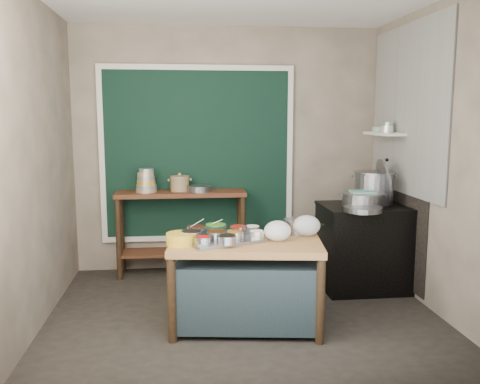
{
  "coord_description": "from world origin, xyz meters",
  "views": [
    {
      "loc": [
        -0.54,
        -4.4,
        1.78
      ],
      "look_at": [
        0.0,
        0.25,
        1.08
      ],
      "focal_mm": 38.0,
      "sensor_mm": 36.0,
      "label": 1
    }
  ],
  "objects": [
    {
      "name": "stock_pot",
      "position": [
        1.46,
        0.65,
        1.05
      ],
      "size": [
        0.47,
        0.47,
        0.33
      ],
      "primitive_type": null,
      "rotation": [
        0.0,
        0.0,
        -0.11
      ],
      "color": "gray",
      "rests_on": "stove_top"
    },
    {
      "name": "condiment_bowls",
      "position": [
        -0.23,
        -0.25,
        0.81
      ],
      "size": [
        0.69,
        0.54,
        0.08
      ],
      "color": "silver",
      "rests_on": "condiment_tray"
    },
    {
      "name": "stove_top",
      "position": [
        1.35,
        0.55,
        0.86
      ],
      "size": [
        0.92,
        0.69,
        0.03
      ],
      "primitive_type": "cube",
      "color": "black",
      "rests_on": "stove_block"
    },
    {
      "name": "plastic_bag_a",
      "position": [
        0.25,
        -0.32,
        0.84
      ],
      "size": [
        0.29,
        0.27,
        0.17
      ],
      "primitive_type": "ellipsoid",
      "rotation": [
        0.0,
        0.0,
        -0.42
      ],
      "color": "white",
      "rests_on": "prep_table"
    },
    {
      "name": "wall_shelf",
      "position": [
        1.63,
        0.85,
        1.6
      ],
      "size": [
        0.22,
        0.7,
        0.03
      ],
      "primitive_type": "cube",
      "color": "beige",
      "rests_on": "right_wall"
    },
    {
      "name": "stove_block",
      "position": [
        1.35,
        0.55,
        0.42
      ],
      "size": [
        0.9,
        0.68,
        0.85
      ],
      "primitive_type": "cube",
      "color": "black",
      "rests_on": "floor"
    },
    {
      "name": "floor",
      "position": [
        0.0,
        0.0,
        -0.01
      ],
      "size": [
        3.5,
        3.0,
        0.02
      ],
      "primitive_type": "cube",
      "color": "black",
      "rests_on": "ground"
    },
    {
      "name": "soot_patch",
      "position": [
        1.74,
        0.65,
        0.7
      ],
      "size": [
        0.01,
        1.3,
        1.3
      ],
      "primitive_type": "cube",
      "color": "black",
      "rests_on": "right_wall"
    },
    {
      "name": "curtain_frame",
      "position": [
        -0.35,
        1.46,
        1.35
      ],
      "size": [
        2.22,
        0.03,
        2.02
      ],
      "primitive_type": null,
      "color": "beige",
      "rests_on": "back_wall"
    },
    {
      "name": "wide_bowl",
      "position": [
        -0.34,
        1.23,
        0.98
      ],
      "size": [
        0.35,
        0.35,
        0.07
      ],
      "primitive_type": "cylinder",
      "rotation": [
        0.0,
        0.0,
        0.42
      ],
      "color": "gray",
      "rests_on": "back_counter"
    },
    {
      "name": "shelf_bowl_stack",
      "position": [
        1.63,
        0.77,
        1.67
      ],
      "size": [
        0.14,
        0.14,
        0.11
      ],
      "color": "silver",
      "rests_on": "wall_shelf"
    },
    {
      "name": "saucepan",
      "position": [
        0.47,
        -0.08,
        0.82
      ],
      "size": [
        0.25,
        0.25,
        0.13
      ],
      "primitive_type": null,
      "rotation": [
        0.0,
        0.0,
        -0.03
      ],
      "color": "gray",
      "rests_on": "prep_table"
    },
    {
      "name": "back_wall",
      "position": [
        0.0,
        1.51,
        1.4
      ],
      "size": [
        3.5,
        0.02,
        2.8
      ],
      "primitive_type": "cube",
      "color": "gray",
      "rests_on": "floor"
    },
    {
      "name": "plastic_bag_b",
      "position": [
        0.54,
        -0.17,
        0.84
      ],
      "size": [
        0.3,
        0.28,
        0.18
      ],
      "primitive_type": "ellipsoid",
      "rotation": [
        0.0,
        0.0,
        -0.39
      ],
      "color": "white",
      "rests_on": "prep_table"
    },
    {
      "name": "condiment_tray",
      "position": [
        -0.21,
        -0.27,
        0.76
      ],
      "size": [
        0.74,
        0.64,
        0.03
      ],
      "primitive_type": "cube",
      "rotation": [
        0.0,
        0.0,
        0.38
      ],
      "color": "gray",
      "rests_on": "prep_table"
    },
    {
      "name": "steamer",
      "position": [
        1.27,
        0.47,
        0.95
      ],
      "size": [
        0.47,
        0.47,
        0.14
      ],
      "primitive_type": null,
      "rotation": [
        0.0,
        0.0,
        -0.08
      ],
      "color": "gray",
      "rests_on": "stove_top"
    },
    {
      "name": "green_cloth",
      "position": [
        1.27,
        0.47,
        1.03
      ],
      "size": [
        0.26,
        0.21,
        0.02
      ],
      "primitive_type": "cube",
      "rotation": [
        0.0,
        0.0,
        -0.11
      ],
      "color": "#609C82",
      "rests_on": "steamer"
    },
    {
      "name": "pot_lid",
      "position": [
        1.54,
        0.59,
        1.12
      ],
      "size": [
        0.18,
        0.49,
        0.48
      ],
      "primitive_type": "cylinder",
      "rotation": [
        0.0,
        1.36,
        -0.12
      ],
      "color": "gray",
      "rests_on": "stove_top"
    },
    {
      "name": "tile_panel",
      "position": [
        1.74,
        0.55,
        1.85
      ],
      "size": [
        0.02,
        1.7,
        1.7
      ],
      "primitive_type": "cube",
      "color": "#B2B2AA",
      "rests_on": "right_wall"
    },
    {
      "name": "prep_table",
      "position": [
        -0.01,
        -0.3,
        0.38
      ],
      "size": [
        1.34,
        0.89,
        0.75
      ],
      "primitive_type": "cube",
      "rotation": [
        0.0,
        0.0,
        -0.14
      ],
      "color": "olive",
      "rests_on": "floor"
    },
    {
      "name": "yellow_basin",
      "position": [
        -0.55,
        -0.35,
        0.8
      ],
      "size": [
        0.32,
        0.32,
        0.1
      ],
      "primitive_type": "cylinder",
      "rotation": [
        0.0,
        0.0,
        -0.34
      ],
      "color": "gold",
      "rests_on": "prep_table"
    },
    {
      "name": "left_wall",
      "position": [
        -1.76,
        0.0,
        1.4
      ],
      "size": [
        0.02,
        3.0,
        2.8
      ],
      "primitive_type": "cube",
      "color": "gray",
      "rests_on": "floor"
    },
    {
      "name": "curtain_panel",
      "position": [
        -0.35,
        1.47,
        1.35
      ],
      "size": [
        2.1,
        0.02,
        1.9
      ],
      "primitive_type": "cube",
      "color": "black",
      "rests_on": "back_wall"
    },
    {
      "name": "bowl_stack",
      "position": [
        -0.93,
        1.26,
        1.06
      ],
      "size": [
        0.23,
        0.23,
        0.26
      ],
      "color": "tan",
      "rests_on": "back_counter"
    },
    {
      "name": "shallow_pan",
      "position": [
        1.18,
        0.21,
        0.9
      ],
      "size": [
        0.47,
        0.47,
        0.05
      ],
      "primitive_type": "cylinder",
      "rotation": [
        0.0,
        0.0,
        -0.36
      ],
      "color": "gray",
      "rests_on": "stove_top"
    },
    {
      "name": "right_wall",
      "position": [
        1.76,
        0.0,
        1.4
      ],
      "size": [
        0.02,
        3.0,
        2.8
      ],
      "primitive_type": "cube",
      "color": "gray",
      "rests_on": "floor"
    },
    {
      "name": "utensil_cup",
      "position": [
        -0.93,
        1.27,
        0.99
      ],
      "size": [
        0.16,
        0.16,
        0.08
      ],
      "primitive_type": "cylinder",
      "rotation": [
        0.0,
        0.0,
        0.29
      ],
      "color": "gray",
      "rests_on": "back_counter"
    },
    {
      "name": "back_counter",
      "position": [
        -0.55,
        1.28,
        0.47
      ],
      "size": [
        1.45,
        0.4,
        0.95
      ],
      "primitive_type": "cube",
      "color": "#522917",
      "rests_on": "floor"
    },
    {
      "name": "ceramic_crock",
      "position": [
        -0.56,
        1.31,
        1.03
      ],
      "size": [
        0.26,
        0.26,
        0.15
      ],
      "primitive_type": null,
      "rotation": [
        0.0,
        0.0,
        0.15
      ],
      "color": "olive",
      "rests_on": "back_counter"
    },
    {
      "name": "shelf_bowl_green",
      "position": [
        1.63,
        1.01,
        1.64
      ],
      "size": [
        0.19,
        0.19,
        0.05
      ],
      "primitive_type": "cylinder",
      "rotation": [
        0.0,
        0.0,
        0.4
      ],
      "color": "gray",
      "rests_on": "wall_shelf"
    }
  ]
}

